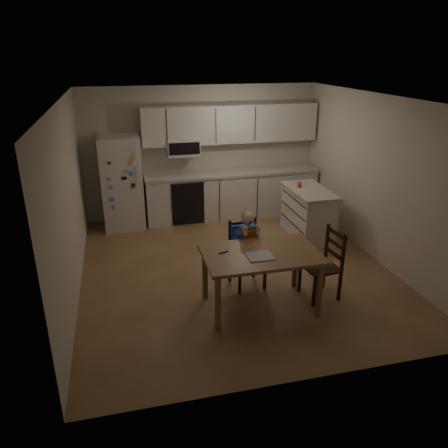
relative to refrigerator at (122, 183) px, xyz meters
The scene contains 10 objects.
room 2.31m from the refrigerator, 47.16° to the right, with size 4.52×5.01×2.51m.
refrigerator is the anchor object (origin of this frame).
kitchen_run 2.05m from the refrigerator, ahead, with size 3.37×0.62×2.15m.
kitchen_island 3.38m from the refrigerator, 22.31° to the right, with size 0.62×1.19×0.88m.
red_cup 3.18m from the refrigerator, 20.57° to the right, with size 0.07×0.07×0.09m, color red.
dining_table 3.62m from the refrigerator, 64.03° to the right, with size 1.44×0.92×0.77m.
napkin 3.68m from the refrigerator, 65.45° to the right, with size 0.31×0.27×0.01m, color #B2B2B7.
toddler_spoon 3.34m from the refrigerator, 70.40° to the right, with size 0.02×0.02×0.12m, color #2633CB.
chair_booster 3.07m from the refrigerator, 59.08° to the right, with size 0.46×0.46×1.10m.
chair_side 4.08m from the refrigerator, 51.60° to the right, with size 0.46×0.46×0.95m.
Camera 1 is at (-1.57, -5.70, 3.09)m, focal length 35.00 mm.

